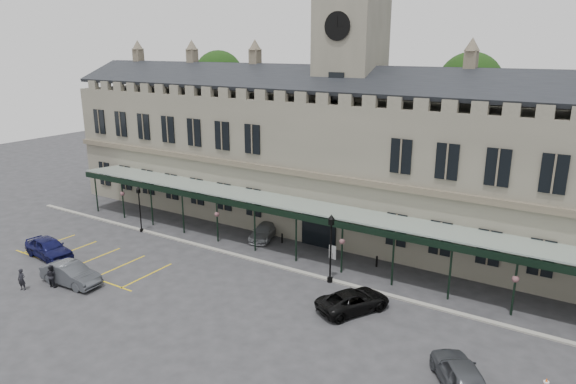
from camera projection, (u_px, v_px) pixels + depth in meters
The scene contains 21 objects.
ground at pixel (241, 297), 34.93m from camera, with size 140.00×140.00×0.00m, color #2B2B2E.
station_building at pixel (347, 161), 46.10m from camera, with size 60.00×10.36×17.30m.
clock_tower at pixel (349, 86), 44.35m from camera, with size 5.60×5.60×24.80m.
canopy at pixel (298, 232), 40.35m from camera, with size 50.00×4.10×4.30m.
kerb at pixel (285, 268), 39.39m from camera, with size 60.00×0.40×0.12m, color gray.
parking_markings at pixel (90, 260), 40.88m from camera, with size 16.00×6.00×0.01m, color gold, non-canonical shape.
tree_behind_left at pixel (219, 77), 63.03m from camera, with size 6.00×6.00×16.00m.
tree_behind_mid at pixel (469, 87), 47.67m from camera, with size 6.00×6.00×16.00m.
lamp_post_left at pixel (140, 205), 46.53m from camera, with size 0.41×0.41×4.35m.
lamp_post_mid at pixel (331, 242), 36.34m from camera, with size 0.49×0.49×5.16m.
traffic_cone at pixel (546, 384), 25.43m from camera, with size 0.41×0.41×0.66m.
sign_board at pixel (333, 252), 41.06m from camera, with size 0.67×0.14×1.14m.
bollard_left at pixel (282, 238), 44.41m from camera, with size 0.15×0.15×0.86m, color black.
bollard_right at pixel (377, 261), 39.62m from camera, with size 0.16×0.16×0.87m, color black.
car_left_a at pixel (49, 248), 41.26m from camera, with size 1.97×4.90×1.67m, color #0D0F3C.
car_left_b at pixel (71, 274), 36.62m from camera, with size 1.66×4.76×1.57m, color #3D4146.
car_taxi at pixel (264, 231), 45.46m from camera, with size 1.78×4.37×1.27m, color gray.
car_van at pixel (353, 301), 33.00m from camera, with size 2.27×4.91×1.37m, color black.
car_right_a at pixel (461, 375), 25.34m from camera, with size 1.93×4.80×1.64m, color #3D4146.
person_a at pixel (22, 280), 35.74m from camera, with size 0.57×0.38×1.57m, color black.
person_b at pixel (52, 276), 36.24m from camera, with size 0.80×0.62×1.65m, color black.
Camera 1 is at (19.55, -25.06, 16.47)m, focal length 32.00 mm.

